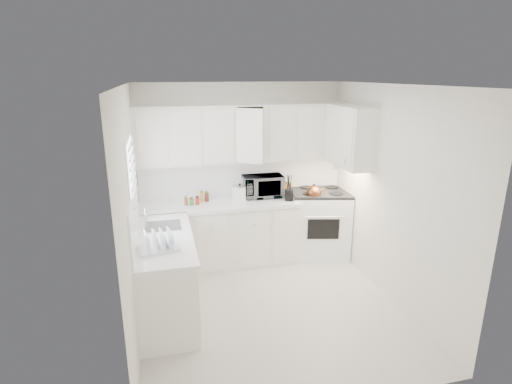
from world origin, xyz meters
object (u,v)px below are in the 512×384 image
object	(u,v)px
utensil_crock	(289,187)
rice_cooker	(240,192)
dish_rack	(158,240)
tea_kettle	(314,192)
microwave	(262,183)
stove	(320,214)

from	to	relation	value
utensil_crock	rice_cooker	bearing A→B (deg)	162.77
rice_cooker	dish_rack	distance (m)	1.91
tea_kettle	microwave	distance (m)	0.76
microwave	dish_rack	size ratio (longest dim) A/B	1.47
stove	tea_kettle	world-z (taller)	stove
rice_cooker	utensil_crock	world-z (taller)	utensil_crock
microwave	utensil_crock	size ratio (longest dim) A/B	1.50
tea_kettle	utensil_crock	xyz separation A→B (m)	(-0.36, 0.04, 0.08)
stove	microwave	size ratio (longest dim) A/B	2.23
tea_kettle	dish_rack	distance (m)	2.55
dish_rack	tea_kettle	bearing A→B (deg)	18.95
stove	rice_cooker	distance (m)	1.29
rice_cooker	utensil_crock	xyz separation A→B (m)	(0.68, -0.21, 0.08)
rice_cooker	stove	bearing A→B (deg)	-3.83
microwave	dish_rack	world-z (taller)	microwave
stove	microwave	distance (m)	1.01
utensil_crock	microwave	bearing A→B (deg)	138.30
stove	dish_rack	xyz separation A→B (m)	(-2.40, -1.41, 0.41)
microwave	utensil_crock	bearing A→B (deg)	-41.11
stove	microwave	bearing A→B (deg)	-177.43
rice_cooker	utensil_crock	distance (m)	0.72
tea_kettle	rice_cooker	distance (m)	1.07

